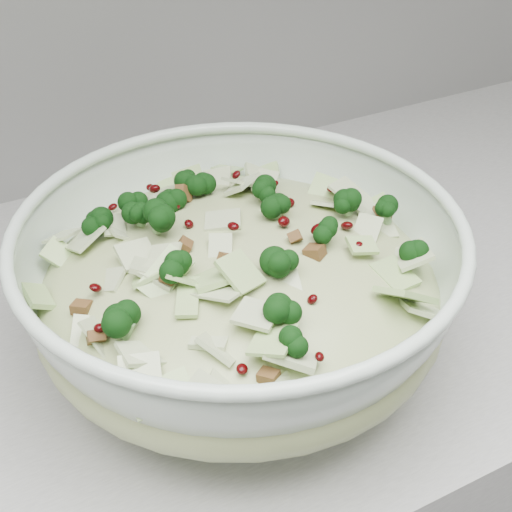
% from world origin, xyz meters
% --- Properties ---
extents(mixing_bowl, '(0.46, 0.46, 0.15)m').
position_xyz_m(mixing_bowl, '(-0.62, 1.60, 0.98)').
color(mixing_bowl, silver).
rests_on(mixing_bowl, counter).
extents(salad, '(0.48, 0.48, 0.15)m').
position_xyz_m(salad, '(-0.62, 1.60, 1.00)').
color(salad, tan).
rests_on(salad, mixing_bowl).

